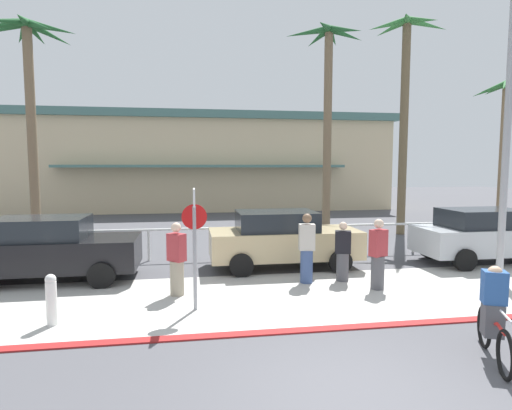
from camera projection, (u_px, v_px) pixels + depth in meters
name	position (u px, v px, depth m)	size (l,w,h in m)	color
ground_plane	(248.00, 248.00, 15.39)	(80.00, 80.00, 0.00)	#4C4C51
sidewalk_strip	(283.00, 297.00, 9.68)	(44.00, 4.00, 0.02)	beige
curb_paint	(307.00, 330.00, 7.72)	(44.00, 0.24, 0.03)	maroon
building_backdrop	(202.00, 162.00, 31.82)	(26.24, 11.85, 6.54)	beige
rail_fence	(254.00, 232.00, 13.83)	(25.00, 0.08, 1.04)	white
stop_sign_bike_lane	(194.00, 231.00, 8.64)	(0.52, 0.56, 2.56)	gray
bollard_0	(51.00, 299.00, 7.91)	(0.20, 0.20, 1.00)	white
palm_tree_1	(28.00, 72.00, 16.11)	(3.67, 3.35, 8.61)	#756047
palm_tree_2	(328.00, 86.00, 18.19)	(3.47, 3.28, 9.04)	#756047
palm_tree_3	(405.00, 82.00, 18.01)	(3.62, 3.07, 9.34)	brown
palm_tree_4	(506.00, 116.00, 20.37)	(3.31, 3.08, 7.15)	#846B4C
car_black_1	(49.00, 249.00, 10.95)	(4.40, 2.02, 1.69)	black
car_tan_2	(283.00, 239.00, 12.44)	(4.40, 2.02, 1.69)	tan
car_silver_3	(486.00, 235.00, 13.07)	(4.40, 2.02, 1.69)	#B2B7BC
cyclist_red_0	(494.00, 315.00, 6.56)	(0.78, 1.69, 1.50)	black
pedestrian_0	(307.00, 251.00, 10.76)	(0.43, 0.36, 1.81)	#384C7A
pedestrian_1	(177.00, 262.00, 9.72)	(0.47, 0.47, 1.73)	gray
pedestrian_2	(378.00, 257.00, 10.21)	(0.47, 0.42, 1.74)	#4C4C51
pedestrian_3	(343.00, 254.00, 10.96)	(0.46, 0.40, 1.57)	#4C4C51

